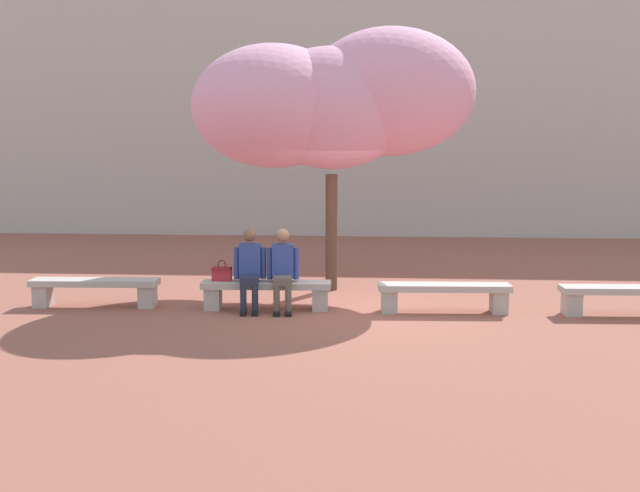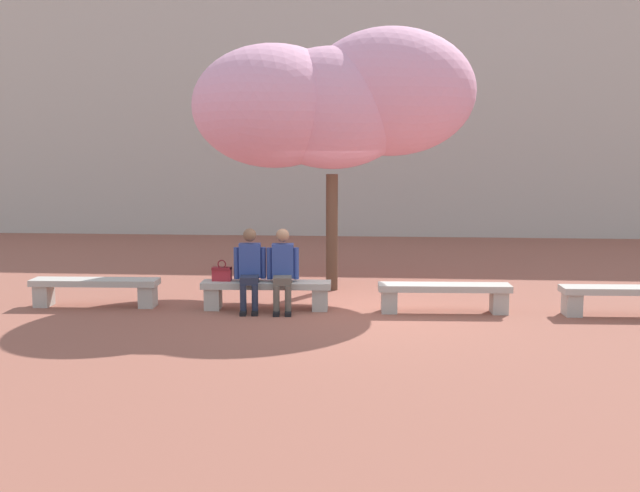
{
  "view_description": "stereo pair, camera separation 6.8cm",
  "coord_description": "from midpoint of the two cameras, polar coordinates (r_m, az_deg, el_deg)",
  "views": [
    {
      "loc": [
        0.34,
        -11.55,
        2.55
      ],
      "look_at": [
        -0.56,
        0.2,
        1.0
      ],
      "focal_mm": 42.0,
      "sensor_mm": 36.0,
      "label": 1
    },
    {
      "loc": [
        0.4,
        -11.54,
        2.55
      ],
      "look_at": [
        -0.56,
        0.2,
        1.0
      ],
      "focal_mm": 42.0,
      "sensor_mm": 36.0,
      "label": 2
    }
  ],
  "objects": [
    {
      "name": "person_seated_left",
      "position": [
        11.81,
        -5.54,
        -1.56
      ],
      "size": [
        0.51,
        0.71,
        1.29
      ],
      "color": "black",
      "rests_on": "ground"
    },
    {
      "name": "stone_bench_center",
      "position": [
        11.8,
        9.27,
        -3.54
      ],
      "size": [
        2.06,
        0.51,
        0.45
      ],
      "color": "#ADA89E",
      "rests_on": "ground"
    },
    {
      "name": "stone_bench_near_east",
      "position": [
        12.36,
        22.29,
        -3.51
      ],
      "size": [
        2.06,
        0.51,
        0.45
      ],
      "color": "#ADA89E",
      "rests_on": "ground"
    },
    {
      "name": "ground_plane",
      "position": [
        11.83,
        2.47,
        -4.96
      ],
      "size": [
        100.0,
        100.0,
        0.0
      ],
      "primitive_type": "plane",
      "color": "#8E5142"
    },
    {
      "name": "stone_bench_west_end",
      "position": [
        12.61,
        -16.92,
        -3.06
      ],
      "size": [
        2.06,
        0.51,
        0.45
      ],
      "color": "#ADA89E",
      "rests_on": "ground"
    },
    {
      "name": "person_seated_right",
      "position": [
        11.74,
        -3.02,
        -1.59
      ],
      "size": [
        0.51,
        0.71,
        1.29
      ],
      "color": "black",
      "rests_on": "ground"
    },
    {
      "name": "handbag",
      "position": [
        11.98,
        -7.65,
        -2.04
      ],
      "size": [
        0.3,
        0.15,
        0.34
      ],
      "color": "#A3232D",
      "rests_on": "stone_bench_near_west"
    },
    {
      "name": "stone_bench_near_west",
      "position": [
        11.89,
        -4.27,
        -3.38
      ],
      "size": [
        2.06,
        0.51,
        0.45
      ],
      "color": "#ADA89E",
      "rests_on": "ground"
    },
    {
      "name": "building_facade",
      "position": [
        23.61,
        3.51,
        10.79
      ],
      "size": [
        28.0,
        4.0,
        7.83
      ],
      "primitive_type": "cube",
      "color": "#B7B2A8",
      "rests_on": "ground"
    },
    {
      "name": "cherry_tree_main",
      "position": [
        13.41,
        0.62,
        10.89
      ],
      "size": [
        4.98,
        3.12,
        4.65
      ],
      "color": "#513828",
      "rests_on": "ground"
    }
  ]
}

